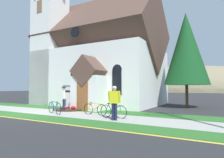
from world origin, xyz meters
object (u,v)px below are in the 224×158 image
(bicycle_black, at_px, (55,108))
(cyclist_in_blue_jersey, at_px, (114,100))
(bicycle_silver, at_px, (113,111))
(bicycle_yellow, at_px, (95,109))
(church_sign, at_px, (73,93))
(cyclist_in_orange_jersey, at_px, (64,97))
(roadside_conifer, at_px, (186,49))

(bicycle_black, relative_size, cyclist_in_blue_jersey, 0.97)
(cyclist_in_blue_jersey, bearing_deg, bicycle_silver, 123.48)
(bicycle_silver, bearing_deg, bicycle_yellow, 163.67)
(church_sign, height_order, cyclist_in_orange_jersey, church_sign)
(cyclist_in_orange_jersey, bearing_deg, roadside_conifer, 44.44)
(church_sign, relative_size, roadside_conifer, 0.25)
(church_sign, xyz_separation_m, bicycle_silver, (4.72, -2.04, -0.88))
(bicycle_silver, bearing_deg, church_sign, 156.67)
(cyclist_in_orange_jersey, distance_m, roadside_conifer, 10.81)
(bicycle_yellow, bearing_deg, roadside_conifer, 59.66)
(bicycle_black, bearing_deg, bicycle_yellow, 19.97)
(bicycle_yellow, bearing_deg, cyclist_in_orange_jersey, 174.22)
(cyclist_in_blue_jersey, relative_size, cyclist_in_orange_jersey, 1.01)
(bicycle_black, distance_m, roadside_conifer, 11.66)
(bicycle_yellow, height_order, cyclist_in_orange_jersey, cyclist_in_orange_jersey)
(church_sign, bearing_deg, bicycle_silver, -23.33)
(church_sign, distance_m, cyclist_in_orange_jersey, 1.33)
(cyclist_in_orange_jersey, bearing_deg, church_sign, 101.63)
(church_sign, bearing_deg, roadside_conifer, 37.72)
(bicycle_yellow, distance_m, cyclist_in_blue_jersey, 2.48)
(cyclist_in_blue_jersey, height_order, roadside_conifer, roadside_conifer)
(bicycle_yellow, relative_size, roadside_conifer, 0.21)
(bicycle_silver, xyz_separation_m, cyclist_in_blue_jersey, (0.49, -0.74, 0.69))
(church_sign, xyz_separation_m, roadside_conifer, (7.45, 5.76, 3.74))
(bicycle_yellow, height_order, bicycle_silver, bicycle_silver)
(bicycle_silver, height_order, roadside_conifer, roadside_conifer)
(bicycle_black, height_order, bicycle_yellow, bicycle_black)
(bicycle_black, height_order, cyclist_in_blue_jersey, cyclist_in_blue_jersey)
(bicycle_black, bearing_deg, cyclist_in_orange_jersey, 107.05)
(church_sign, distance_m, roadside_conifer, 10.13)
(bicycle_black, height_order, cyclist_in_orange_jersey, cyclist_in_orange_jersey)
(cyclist_in_blue_jersey, distance_m, roadside_conifer, 9.66)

